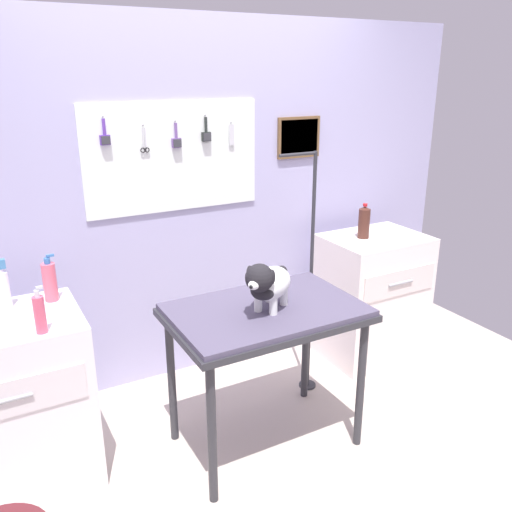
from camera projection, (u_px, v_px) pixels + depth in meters
ground at (303, 474)px, 2.81m from camera, size 4.40×4.00×0.04m
rear_wall_panel at (199, 203)px, 3.48m from camera, size 4.00×0.11×2.30m
grooming_table at (266, 322)px, 2.79m from camera, size 1.00×0.65×0.82m
grooming_arm at (310, 286)px, 3.32m from camera, size 0.30×0.11×1.54m
dog at (268, 283)px, 2.67m from camera, size 0.36×0.31×0.28m
counter_left at (3, 405)px, 2.61m from camera, size 0.80×0.58×0.87m
cabinet_right at (371, 296)px, 3.84m from camera, size 0.68×0.54×0.89m
spray_bottle_tall at (3, 287)px, 2.59m from camera, size 0.06×0.06×0.25m
conditioner_bottle at (50, 281)px, 2.68m from camera, size 0.07×0.07×0.24m
detangler_spray at (40, 314)px, 2.35m from camera, size 0.05×0.05×0.22m
soda_bottle at (364, 222)px, 3.63m from camera, size 0.08×0.08×0.24m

